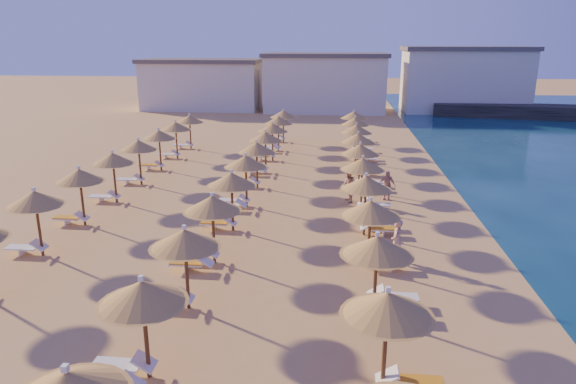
# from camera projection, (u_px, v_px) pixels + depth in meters

# --- Properties ---
(ground) EXTENTS (220.00, 220.00, 0.00)m
(ground) POSITION_uv_depth(u_px,v_px,m) (274.00, 245.00, 22.87)
(ground) COLOR tan
(ground) RESTS_ON ground
(jetty) EXTENTS (30.26, 8.39, 1.50)m
(jetty) POSITION_uv_depth(u_px,v_px,m) (567.00, 113.00, 59.68)
(jetty) COLOR black
(jetty) RESTS_ON ground
(hotel_blocks) EXTENTS (49.44, 9.98, 8.10)m
(hotel_blocks) POSITION_uv_depth(u_px,v_px,m) (338.00, 82.00, 66.25)
(hotel_blocks) COLOR silver
(hotel_blocks) RESTS_ON ground
(parasol_row_east) EXTENTS (2.38, 40.01, 2.99)m
(parasol_row_east) POSITION_uv_depth(u_px,v_px,m) (363.00, 165.00, 26.97)
(parasol_row_east) COLOR brown
(parasol_row_east) RESTS_ON ground
(parasol_row_west) EXTENTS (2.38, 40.01, 2.99)m
(parasol_row_west) POSITION_uv_depth(u_px,v_px,m) (246.00, 162.00, 27.56)
(parasol_row_west) COLOR brown
(parasol_row_west) RESTS_ON ground
(parasol_row_inland) EXTENTS (2.38, 28.72, 2.99)m
(parasol_row_inland) POSITION_uv_depth(u_px,v_px,m) (126.00, 152.00, 30.06)
(parasol_row_inland) COLOR brown
(parasol_row_inland) RESTS_ON ground
(loungers) EXTENTS (16.81, 39.09, 0.66)m
(loungers) POSITION_uv_depth(u_px,v_px,m) (265.00, 199.00, 28.33)
(loungers) COLOR white
(loungers) RESTS_ON ground
(beachgoer_c) EXTENTS (1.07, 0.72, 1.69)m
(beachgoer_c) POSITION_uv_depth(u_px,v_px,m) (387.00, 185.00, 29.22)
(beachgoer_c) COLOR tan
(beachgoer_c) RESTS_ON ground
(beachgoer_b) EXTENTS (0.88, 1.04, 1.91)m
(beachgoer_b) POSITION_uv_depth(u_px,v_px,m) (348.00, 186.00, 28.70)
(beachgoer_b) COLOR tan
(beachgoer_b) RESTS_ON ground
(beachgoer_a) EXTENTS (0.57, 0.74, 1.82)m
(beachgoer_a) POSITION_uv_depth(u_px,v_px,m) (396.00, 241.00, 20.87)
(beachgoer_a) COLOR tan
(beachgoer_a) RESTS_ON ground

